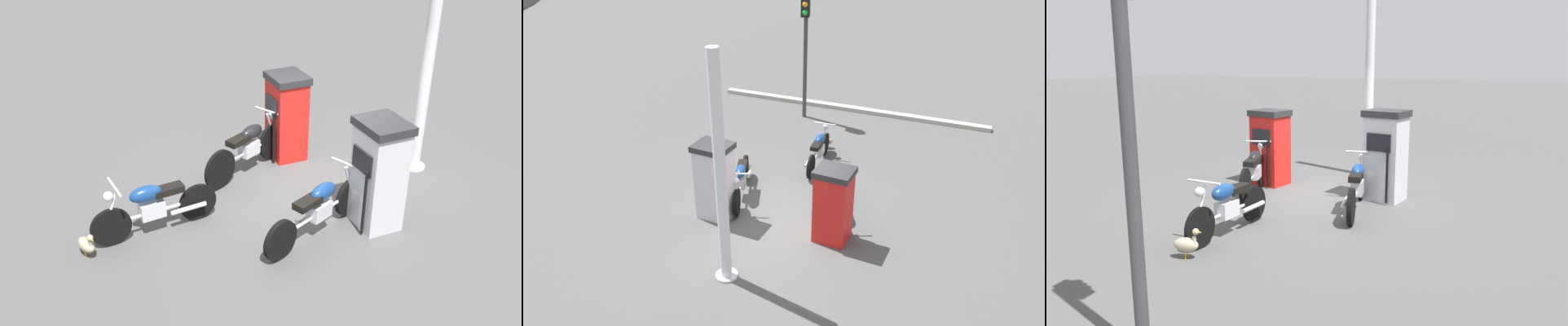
% 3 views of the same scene
% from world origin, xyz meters
% --- Properties ---
extents(ground_plane, '(120.00, 120.00, 0.00)m').
position_xyz_m(ground_plane, '(0.00, 0.00, 0.00)').
color(ground_plane, '#4C4C4C').
extents(fuel_pump_near, '(0.72, 0.77, 1.56)m').
position_xyz_m(fuel_pump_near, '(-0.34, -1.25, 0.79)').
color(fuel_pump_near, red).
rests_on(fuel_pump_near, ground).
extents(fuel_pump_far, '(0.72, 0.80, 1.67)m').
position_xyz_m(fuel_pump_far, '(-0.34, 1.25, 0.85)').
color(fuel_pump_far, silver).
rests_on(fuel_pump_far, ground).
extents(motorcycle_near_pump, '(1.93, 0.87, 0.98)m').
position_xyz_m(motorcycle_near_pump, '(0.53, -1.07, 0.48)').
color(motorcycle_near_pump, black).
rests_on(motorcycle_near_pump, ground).
extents(motorcycle_far_pump, '(2.08, 0.80, 0.94)m').
position_xyz_m(motorcycle_far_pump, '(0.55, 1.07, 0.44)').
color(motorcycle_far_pump, black).
rests_on(motorcycle_far_pump, ground).
extents(motorcycle_extra, '(1.91, 0.56, 0.93)m').
position_xyz_m(motorcycle_extra, '(2.59, -0.13, 0.46)').
color(motorcycle_extra, black).
rests_on(motorcycle_extra, ground).
extents(wandering_duck, '(0.26, 0.42, 0.42)m').
position_xyz_m(wandering_duck, '(3.60, -0.04, 0.20)').
color(wandering_duck, tan).
rests_on(wandering_duck, ground).
extents(canopy_support_pole, '(0.40, 0.40, 4.16)m').
position_xyz_m(canopy_support_pole, '(-2.08, 0.22, 2.00)').
color(canopy_support_pole, silver).
rests_on(canopy_support_pole, ground).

